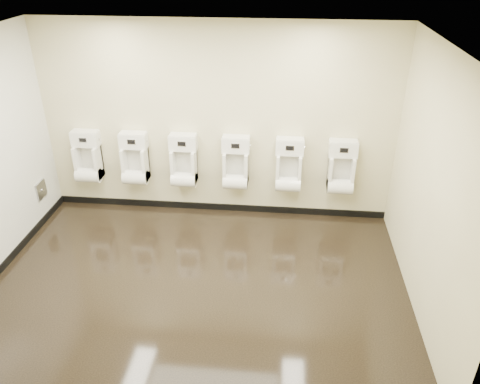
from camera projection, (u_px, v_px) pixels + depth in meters
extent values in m
cube|color=black|center=(198.00, 282.00, 5.68)|extent=(5.00, 3.50, 0.00)
cube|color=white|center=(185.00, 46.00, 4.34)|extent=(5.00, 3.50, 0.00)
cube|color=beige|center=(216.00, 123.00, 6.54)|extent=(5.00, 0.02, 2.80)
cube|color=beige|center=(148.00, 286.00, 3.48)|extent=(5.00, 0.02, 2.80)
cube|color=beige|center=(433.00, 191.00, 4.79)|extent=(0.02, 3.50, 2.80)
cube|color=black|center=(218.00, 207.00, 7.18)|extent=(5.00, 0.02, 0.10)
cube|color=black|center=(3.00, 266.00, 5.87)|extent=(0.02, 3.50, 0.10)
cube|color=#9E9EA3|center=(41.00, 190.00, 6.71)|extent=(0.03, 0.25, 0.25)
cylinder|color=silver|center=(42.00, 190.00, 6.71)|extent=(0.02, 0.04, 0.04)
cube|color=white|center=(88.00, 162.00, 6.90)|extent=(0.35, 0.25, 0.50)
cube|color=silver|center=(90.00, 157.00, 6.95)|extent=(0.26, 0.01, 0.38)
cylinder|color=white|center=(89.00, 175.00, 6.92)|extent=(0.35, 0.22, 0.22)
cube|color=white|center=(86.00, 139.00, 6.76)|extent=(0.39, 0.19, 0.22)
cube|color=black|center=(83.00, 140.00, 6.66)|extent=(0.10, 0.01, 0.05)
cube|color=silver|center=(83.00, 140.00, 6.66)|extent=(0.12, 0.01, 0.07)
cylinder|color=silver|center=(99.00, 139.00, 6.74)|extent=(0.01, 0.03, 0.03)
cube|color=white|center=(135.00, 164.00, 6.84)|extent=(0.35, 0.25, 0.50)
cube|color=silver|center=(137.00, 159.00, 6.89)|extent=(0.26, 0.01, 0.38)
cylinder|color=white|center=(135.00, 177.00, 6.86)|extent=(0.35, 0.22, 0.22)
cube|color=white|center=(133.00, 141.00, 6.69)|extent=(0.39, 0.19, 0.22)
cube|color=black|center=(131.00, 142.00, 6.60)|extent=(0.10, 0.01, 0.05)
cube|color=silver|center=(131.00, 142.00, 6.60)|extent=(0.12, 0.01, 0.07)
cylinder|color=silver|center=(147.00, 141.00, 6.68)|extent=(0.01, 0.03, 0.03)
cube|color=white|center=(184.00, 166.00, 6.77)|extent=(0.35, 0.25, 0.50)
cube|color=silver|center=(185.00, 161.00, 6.83)|extent=(0.26, 0.01, 0.38)
cylinder|color=white|center=(184.00, 179.00, 6.80)|extent=(0.35, 0.22, 0.22)
cube|color=white|center=(183.00, 143.00, 6.63)|extent=(0.39, 0.19, 0.22)
cube|color=black|center=(182.00, 144.00, 6.54)|extent=(0.10, 0.01, 0.05)
cube|color=silver|center=(182.00, 144.00, 6.54)|extent=(0.12, 0.01, 0.07)
cylinder|color=silver|center=(197.00, 143.00, 6.61)|extent=(0.01, 0.03, 0.03)
cube|color=white|center=(236.00, 169.00, 6.71)|extent=(0.35, 0.25, 0.50)
cube|color=silver|center=(236.00, 164.00, 6.76)|extent=(0.26, 0.01, 0.38)
cylinder|color=white|center=(235.00, 182.00, 6.73)|extent=(0.35, 0.22, 0.22)
cube|color=white|center=(236.00, 145.00, 6.57)|extent=(0.39, 0.19, 0.22)
cube|color=black|center=(235.00, 146.00, 6.47)|extent=(0.10, 0.01, 0.05)
cube|color=silver|center=(235.00, 146.00, 6.47)|extent=(0.12, 0.01, 0.07)
cylinder|color=silver|center=(250.00, 145.00, 6.55)|extent=(0.01, 0.03, 0.03)
cube|color=white|center=(289.00, 171.00, 6.64)|extent=(0.35, 0.25, 0.50)
cube|color=silver|center=(289.00, 166.00, 6.69)|extent=(0.26, 0.01, 0.38)
cylinder|color=white|center=(288.00, 184.00, 6.67)|extent=(0.35, 0.22, 0.22)
cube|color=white|center=(290.00, 147.00, 6.50)|extent=(0.39, 0.19, 0.22)
cube|color=black|center=(290.00, 148.00, 6.40)|extent=(0.10, 0.01, 0.05)
cube|color=silver|center=(290.00, 148.00, 6.41)|extent=(0.12, 0.01, 0.07)
cylinder|color=silver|center=(304.00, 147.00, 6.48)|extent=(0.01, 0.03, 0.03)
cube|color=white|center=(341.00, 173.00, 6.58)|extent=(0.35, 0.25, 0.50)
cube|color=silver|center=(341.00, 168.00, 6.63)|extent=(0.26, 0.01, 0.38)
cylinder|color=white|center=(340.00, 187.00, 6.60)|extent=(0.35, 0.22, 0.22)
cube|color=white|center=(343.00, 149.00, 6.44)|extent=(0.39, 0.19, 0.22)
cube|color=black|center=(344.00, 150.00, 6.34)|extent=(0.10, 0.01, 0.05)
cube|color=silver|center=(344.00, 150.00, 6.34)|extent=(0.12, 0.01, 0.07)
cylinder|color=silver|center=(358.00, 149.00, 6.42)|extent=(0.01, 0.03, 0.03)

